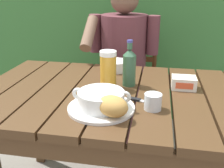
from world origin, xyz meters
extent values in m
cube|color=#49301A|center=(-0.61, 0.00, 0.74)|extent=(0.14, 0.81, 0.04)
cube|color=#49301A|center=(-0.46, 0.00, 0.74)|extent=(0.14, 0.81, 0.04)
cube|color=#49301A|center=(-0.30, 0.00, 0.74)|extent=(0.14, 0.81, 0.04)
cube|color=#49301A|center=(-0.15, 0.00, 0.74)|extent=(0.14, 0.81, 0.04)
cube|color=#49301A|center=(0.00, 0.00, 0.74)|extent=(0.14, 0.81, 0.04)
cube|color=#49301A|center=(0.15, 0.00, 0.74)|extent=(0.14, 0.81, 0.04)
cube|color=#49301A|center=(0.30, 0.00, 0.74)|extent=(0.14, 0.81, 0.04)
cube|color=#49301A|center=(0.46, 0.00, 0.74)|extent=(0.14, 0.81, 0.04)
cube|color=#49301A|center=(0.00, -0.37, 0.68)|extent=(1.32, 0.03, 0.08)
cube|color=#49301A|center=(0.00, 0.37, 0.68)|extent=(1.32, 0.03, 0.08)
cube|color=#49301A|center=(-0.64, 0.36, 0.36)|extent=(0.06, 0.06, 0.72)
cube|color=#397134|center=(0.00, 1.46, 0.91)|extent=(3.96, 0.60, 1.83)
cylinder|color=#4C3823|center=(0.42, 1.61, 0.86)|extent=(0.10, 0.10, 1.72)
cylinder|color=#4C3823|center=(-0.36, 1.61, 0.71)|extent=(0.10, 0.10, 1.42)
cylinder|color=#43230F|center=(0.14, 0.57, 0.22)|extent=(0.04, 0.04, 0.44)
cylinder|color=#43230F|center=(-0.30, 0.57, 0.22)|extent=(0.04, 0.04, 0.44)
cylinder|color=#43230F|center=(0.14, 1.00, 0.22)|extent=(0.04, 0.04, 0.44)
cylinder|color=#43230F|center=(-0.30, 1.00, 0.22)|extent=(0.04, 0.04, 0.44)
cube|color=#43230F|center=(-0.08, 0.78, 0.45)|extent=(0.47, 0.47, 0.02)
cylinder|color=#43230F|center=(0.14, 1.00, 0.71)|extent=(0.04, 0.04, 0.54)
cylinder|color=#43230F|center=(-0.30, 1.00, 0.71)|extent=(0.04, 0.04, 0.54)
cube|color=#43230F|center=(-0.08, 1.00, 0.63)|extent=(0.43, 0.02, 0.04)
cube|color=#43230F|center=(-0.08, 1.00, 0.77)|extent=(0.43, 0.02, 0.04)
cube|color=#43230F|center=(-0.08, 1.00, 0.90)|extent=(0.43, 0.02, 0.04)
cylinder|color=brown|center=(0.00, 0.48, 0.23)|extent=(0.11, 0.11, 0.45)
cylinder|color=brown|center=(0.00, 0.58, 0.51)|extent=(0.13, 0.40, 0.13)
cylinder|color=brown|center=(-0.17, 0.48, 0.23)|extent=(0.11, 0.11, 0.45)
cylinder|color=brown|center=(-0.17, 0.58, 0.51)|extent=(0.13, 0.40, 0.13)
cylinder|color=brown|center=(-0.08, 0.68, 0.77)|extent=(0.32, 0.32, 0.52)
cylinder|color=brown|center=(0.12, 0.66, 0.90)|extent=(0.08, 0.08, 0.26)
cylinder|color=brown|center=(-0.28, 0.66, 0.90)|extent=(0.08, 0.08, 0.26)
cylinder|color=brown|center=(-0.28, 0.50, 0.93)|extent=(0.07, 0.25, 0.21)
cylinder|color=white|center=(-0.05, -0.19, 0.76)|extent=(0.27, 0.27, 0.01)
cylinder|color=white|center=(-0.05, -0.19, 0.80)|extent=(0.18, 0.18, 0.06)
cylinder|color=orange|center=(-0.05, -0.19, 0.81)|extent=(0.16, 0.16, 0.01)
torus|color=white|center=(-0.14, -0.19, 0.81)|extent=(0.05, 0.01, 0.05)
torus|color=white|center=(0.04, -0.19, 0.81)|extent=(0.05, 0.01, 0.05)
ellipsoid|color=#BD8C44|center=(0.01, -0.26, 0.80)|extent=(0.15, 0.13, 0.08)
cylinder|color=gold|center=(-0.07, 0.04, 0.83)|extent=(0.08, 0.08, 0.16)
cylinder|color=white|center=(-0.07, 0.04, 0.92)|extent=(0.08, 0.08, 0.02)
cylinder|color=#345C3F|center=(0.03, 0.08, 0.83)|extent=(0.06, 0.06, 0.15)
cone|color=#345C3F|center=(0.03, 0.08, 0.92)|extent=(0.06, 0.06, 0.03)
cylinder|color=#345C3F|center=(0.03, 0.08, 0.95)|extent=(0.02, 0.02, 0.03)
cylinder|color=#40408C|center=(0.03, 0.08, 0.97)|extent=(0.03, 0.03, 0.01)
cylinder|color=silver|center=(0.15, -0.16, 0.79)|extent=(0.07, 0.07, 0.06)
cube|color=white|center=(0.29, 0.09, 0.78)|extent=(0.11, 0.08, 0.06)
cube|color=#E45532|center=(0.29, 0.05, 0.78)|extent=(0.08, 0.00, 0.03)
cube|color=silver|center=(0.13, -0.10, 0.76)|extent=(0.11, 0.05, 0.00)
cube|color=black|center=(0.07, -0.09, 0.76)|extent=(0.06, 0.03, 0.01)
cylinder|color=white|center=(-0.08, 0.30, 0.78)|extent=(0.15, 0.15, 0.06)
camera|label=1|loc=(0.15, -1.08, 1.22)|focal=40.81mm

